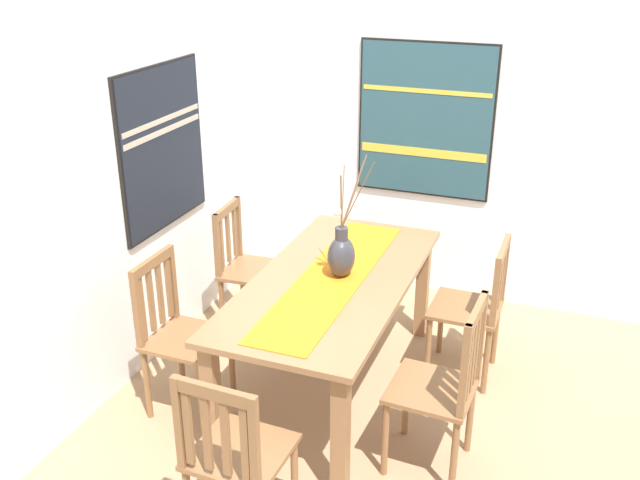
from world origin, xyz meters
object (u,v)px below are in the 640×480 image
at_px(painting_on_back_wall, 162,147).
at_px(painting_on_side_wall, 425,120).
at_px(chair_3, 248,267).
at_px(chair_0, 474,307).
at_px(dining_table, 332,295).
at_px(chair_2, 178,332).
at_px(chair_4, 234,454).
at_px(centerpiece_vase, 341,254).
at_px(chair_1, 445,384).

height_order(painting_on_back_wall, painting_on_side_wall, painting_on_side_wall).
bearing_deg(chair_3, chair_0, -90.35).
relative_size(chair_3, painting_on_back_wall, 0.90).
bearing_deg(chair_3, dining_table, -121.03).
bearing_deg(chair_2, chair_4, -136.02).
height_order(dining_table, centerpiece_vase, centerpiece_vase).
bearing_deg(chair_1, chair_2, 90.83).
relative_size(dining_table, painting_on_back_wall, 1.79).
bearing_deg(chair_3, chair_2, -178.30).
bearing_deg(painting_on_side_wall, centerpiece_vase, 175.69).
bearing_deg(chair_1, chair_3, 59.41).
bearing_deg(chair_2, centerpiece_vase, -57.36).
xyz_separation_m(chair_0, chair_2, (-0.94, 1.54, 0.01)).
relative_size(chair_1, chair_4, 1.05).
bearing_deg(chair_2, painting_on_back_wall, 33.72).
bearing_deg(centerpiece_vase, chair_1, -124.00).
bearing_deg(chair_3, chair_4, -155.29).
height_order(chair_4, painting_on_back_wall, painting_on_back_wall).
distance_m(centerpiece_vase, chair_0, 0.94).
bearing_deg(painting_on_side_wall, chair_0, -149.98).
bearing_deg(chair_0, painting_on_side_wall, 30.02).
xyz_separation_m(dining_table, chair_2, (-0.47, 0.77, -0.15)).
bearing_deg(dining_table, chair_0, -58.33).
xyz_separation_m(chair_4, painting_on_back_wall, (1.49, 1.24, 0.88)).
relative_size(dining_table, chair_0, 2.00).
bearing_deg(chair_3, painting_on_back_wall, 123.04).
height_order(chair_1, chair_3, chair_1).
bearing_deg(chair_0, centerpiece_vase, 120.22).
distance_m(chair_0, painting_on_back_wall, 2.20).
height_order(chair_1, chair_2, chair_1).
xyz_separation_m(chair_3, painting_on_back_wall, (-0.28, 0.42, 0.89)).
bearing_deg(dining_table, chair_4, -179.50).
xyz_separation_m(chair_2, chair_3, (0.95, 0.03, -0.01)).
bearing_deg(painting_on_back_wall, chair_1, -108.15).
xyz_separation_m(centerpiece_vase, chair_3, (0.43, 0.84, -0.42)).
xyz_separation_m(centerpiece_vase, chair_1, (-0.50, -0.74, -0.39)).
bearing_deg(dining_table, painting_on_back_wall, 80.44).
bearing_deg(chair_4, painting_on_side_wall, -2.80).
relative_size(dining_table, chair_3, 2.00).
bearing_deg(chair_0, chair_3, 89.65).
bearing_deg(chair_4, chair_2, 43.98).
height_order(centerpiece_vase, chair_3, centerpiece_vase).
height_order(dining_table, painting_on_side_wall, painting_on_side_wall).
height_order(chair_0, painting_on_side_wall, painting_on_side_wall).
bearing_deg(painting_on_side_wall, chair_3, 138.04).
height_order(chair_3, painting_on_back_wall, painting_on_back_wall).
bearing_deg(painting_on_back_wall, chair_3, -56.96).
relative_size(dining_table, centerpiece_vase, 2.52).
relative_size(centerpiece_vase, chair_1, 0.75).
distance_m(dining_table, painting_on_back_wall, 1.44).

